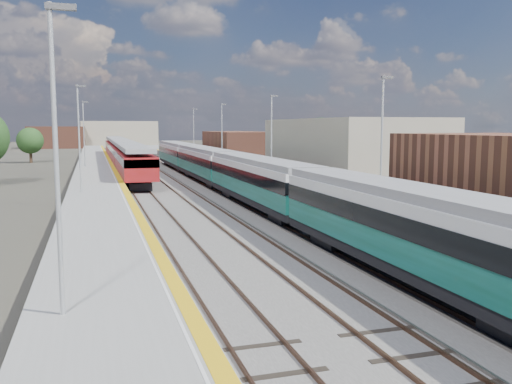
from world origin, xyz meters
name	(u,v)px	position (x,y,z in m)	size (l,w,h in m)	color
ground	(187,181)	(0.00, 50.00, 0.00)	(320.00, 320.00, 0.00)	#47443A
ballast_bed	(162,179)	(-2.25, 52.50, 0.03)	(10.50, 155.00, 0.06)	#565451
tracks	(166,177)	(-1.65, 54.18, 0.11)	(8.96, 160.00, 0.17)	#4C3323
platform_right	(230,173)	(5.28, 52.49, 0.54)	(4.70, 155.00, 8.52)	slate
platform_left	(96,176)	(-9.05, 52.49, 0.52)	(4.30, 155.00, 8.52)	slate
buildings	(54,106)	(-18.12, 138.60, 10.70)	(72.00, 185.50, 40.00)	brown
green_train	(227,169)	(1.50, 38.52, 2.06)	(2.66, 74.11, 2.93)	black
red_train	(122,153)	(-5.50, 68.69, 2.16)	(2.90, 58.78, 3.66)	black
tree_c	(30,141)	(-18.51, 84.76, 3.43)	(4.03, 4.03, 5.46)	#382619
tree_d	(321,137)	(20.01, 61.29, 4.29)	(5.02, 5.02, 6.81)	#382619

